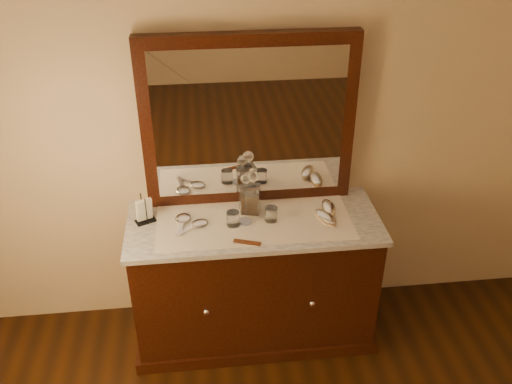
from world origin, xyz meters
TOP-DOWN VIEW (x-y plane):
  - dresser_cabinet at (0.00, 1.96)m, footprint 1.40×0.55m
  - dresser_plinth at (0.00, 1.96)m, footprint 1.46×0.59m
  - knob_left at (-0.30, 1.67)m, footprint 0.04×0.04m
  - knob_right at (0.30, 1.67)m, footprint 0.04×0.04m
  - marble_top at (0.00, 1.96)m, footprint 1.44×0.59m
  - mirror_frame at (0.00, 2.20)m, footprint 1.20×0.08m
  - mirror_glass at (0.00, 2.17)m, footprint 1.06×0.01m
  - lace_runner at (0.00, 1.94)m, footprint 1.10×0.45m
  - pin_dish at (-0.05, 1.94)m, footprint 0.07×0.07m
  - comb at (-0.06, 1.74)m, footprint 0.15×0.08m
  - napkin_rack at (-0.61, 2.02)m, footprint 0.13×0.11m
  - decanter_left at (-0.03, 2.05)m, footprint 0.08×0.08m
  - decanter_right at (0.00, 2.04)m, footprint 0.10×0.10m
  - brush_near at (0.40, 1.90)m, footprint 0.14×0.18m
  - brush_far at (0.44, 1.99)m, footprint 0.07×0.17m
  - hand_mirror_outer at (-0.40, 1.98)m, footprint 0.10×0.23m
  - hand_mirror_inner at (-0.32, 1.93)m, footprint 0.20×0.17m
  - tumblers at (-0.01, 1.93)m, footprint 0.29×0.10m

SIDE VIEW (x-z plane):
  - dresser_plinth at x=0.00m, z-range 0.00..0.08m
  - dresser_cabinet at x=0.00m, z-range 0.00..0.82m
  - knob_left at x=-0.30m, z-range 0.43..0.47m
  - knob_right at x=0.30m, z-range 0.43..0.47m
  - marble_top at x=0.00m, z-range 0.82..0.85m
  - lace_runner at x=0.00m, z-range 0.85..0.85m
  - comb at x=-0.06m, z-range 0.85..0.86m
  - pin_dish at x=-0.05m, z-range 0.85..0.87m
  - hand_mirror_inner at x=-0.32m, z-range 0.85..0.87m
  - hand_mirror_outer at x=-0.40m, z-range 0.85..0.87m
  - brush_far at x=0.44m, z-range 0.85..0.90m
  - brush_near at x=0.40m, z-range 0.85..0.90m
  - tumblers at x=-0.01m, z-range 0.85..0.94m
  - napkin_rack at x=-0.61m, z-range 0.83..1.00m
  - decanter_left at x=-0.03m, z-range 0.83..1.08m
  - decanter_right at x=0.00m, z-range 0.82..1.09m
  - mirror_frame at x=0.00m, z-range 0.85..1.85m
  - mirror_glass at x=0.00m, z-range 0.92..1.78m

